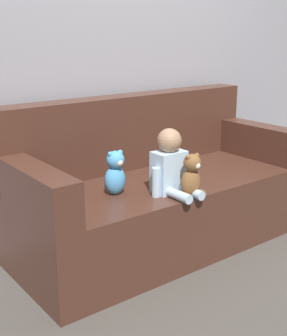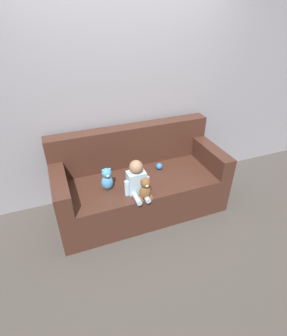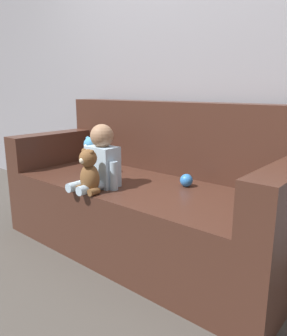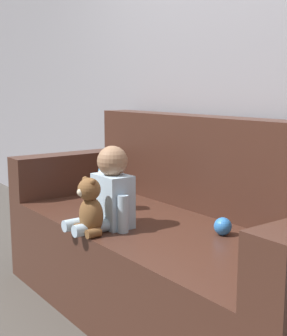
{
  "view_description": "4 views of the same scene",
  "coord_description": "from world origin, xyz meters",
  "px_view_note": "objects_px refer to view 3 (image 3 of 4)",
  "views": [
    {
      "loc": [
        -1.83,
        -2.2,
        1.39
      ],
      "look_at": [
        -0.14,
        -0.01,
        0.56
      ],
      "focal_mm": 50.0,
      "sensor_mm": 36.0,
      "label": 1
    },
    {
      "loc": [
        -0.85,
        -2.32,
        2.18
      ],
      "look_at": [
        0.03,
        -0.03,
        0.6
      ],
      "focal_mm": 28.0,
      "sensor_mm": 36.0,
      "label": 2
    },
    {
      "loc": [
        1.31,
        -1.55,
        1.04
      ],
      "look_at": [
        -0.01,
        0.0,
        0.55
      ],
      "focal_mm": 35.0,
      "sensor_mm": 36.0,
      "label": 3
    },
    {
      "loc": [
        1.65,
        -1.37,
        1.1
      ],
      "look_at": [
        -0.15,
        -0.04,
        0.72
      ],
      "focal_mm": 50.0,
      "sensor_mm": 36.0,
      "label": 4
    }
  ],
  "objects_px": {
    "person_baby": "(101,161)",
    "toy_ball": "(186,180)",
    "teddy_bear_brown": "(89,172)",
    "plush_toy_side": "(92,156)",
    "couch": "(150,198)"
  },
  "relations": [
    {
      "from": "couch",
      "to": "teddy_bear_brown",
      "type": "height_order",
      "value": "couch"
    },
    {
      "from": "person_baby",
      "to": "plush_toy_side",
      "type": "bearing_deg",
      "value": 148.49
    },
    {
      "from": "couch",
      "to": "person_baby",
      "type": "height_order",
      "value": "couch"
    },
    {
      "from": "teddy_bear_brown",
      "to": "couch",
      "type": "bearing_deg",
      "value": 78.47
    },
    {
      "from": "teddy_bear_brown",
      "to": "plush_toy_side",
      "type": "bearing_deg",
      "value": 136.69
    },
    {
      "from": "person_baby",
      "to": "plush_toy_side",
      "type": "distance_m",
      "value": 0.32
    },
    {
      "from": "person_baby",
      "to": "toy_ball",
      "type": "xyz_separation_m",
      "value": [
        0.4,
        0.33,
        -0.12
      ]
    },
    {
      "from": "teddy_bear_brown",
      "to": "plush_toy_side",
      "type": "relative_size",
      "value": 0.97
    },
    {
      "from": "couch",
      "to": "toy_ball",
      "type": "bearing_deg",
      "value": 4.67
    },
    {
      "from": "couch",
      "to": "person_baby",
      "type": "bearing_deg",
      "value": -113.28
    },
    {
      "from": "couch",
      "to": "plush_toy_side",
      "type": "relative_size",
      "value": 7.4
    },
    {
      "from": "person_baby",
      "to": "toy_ball",
      "type": "distance_m",
      "value": 0.53
    },
    {
      "from": "plush_toy_side",
      "to": "toy_ball",
      "type": "xyz_separation_m",
      "value": [
        0.67,
        0.16,
        -0.09
      ]
    },
    {
      "from": "teddy_bear_brown",
      "to": "toy_ball",
      "type": "bearing_deg",
      "value": 52.01
    },
    {
      "from": "person_baby",
      "to": "toy_ball",
      "type": "height_order",
      "value": "person_baby"
    }
  ]
}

